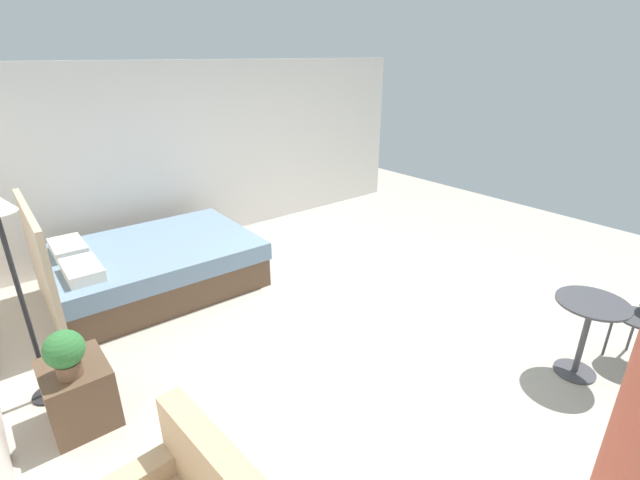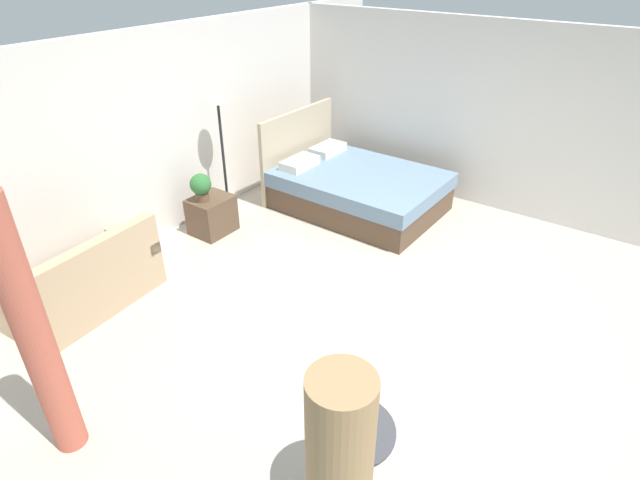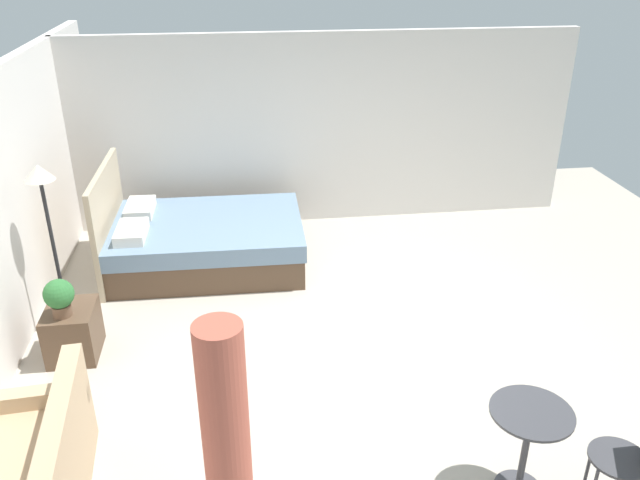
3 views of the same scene
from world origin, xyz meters
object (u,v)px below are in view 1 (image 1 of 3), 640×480
Objects in this scene: nightstand at (79,393)px; balcony_table at (587,325)px; floor_lamp at (4,239)px; bed at (149,266)px; potted_plant at (65,352)px.

balcony_table reaches higher than nightstand.
floor_lamp reaches higher than nightstand.
nightstand is 4.10m from balcony_table.
floor_lamp is 2.43× the size of balcony_table.
balcony_table is (-3.84, -2.36, 0.19)m from bed.
bed reaches higher than balcony_table.
balcony_table is at bearing -121.33° from nightstand.
floor_lamp is (-1.25, 1.30, 1.09)m from bed.
balcony_table is (-2.13, -3.50, 0.25)m from nightstand.
nightstand is at bearing -15.09° from potted_plant.
floor_lamp is 4.58m from balcony_table.
floor_lamp is at bearing 19.79° from nightstand.
balcony_table is at bearing -119.93° from potted_plant.
bed is at bearing -32.72° from potted_plant.
bed is 3.18× the size of balcony_table.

